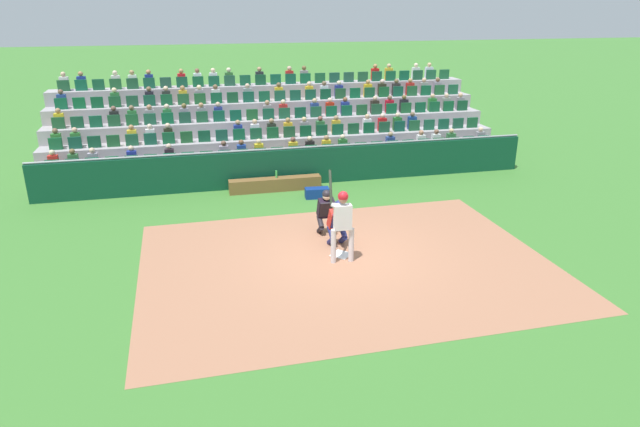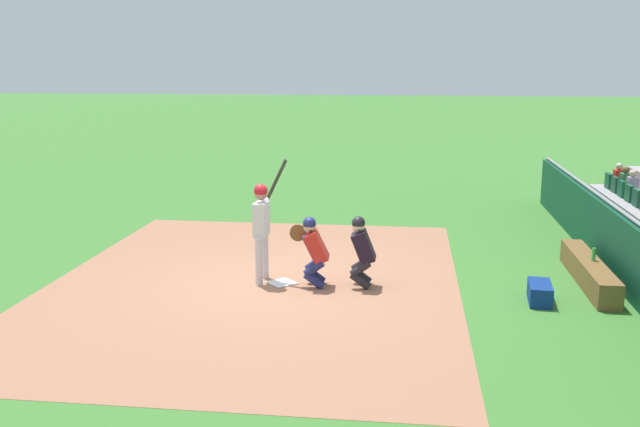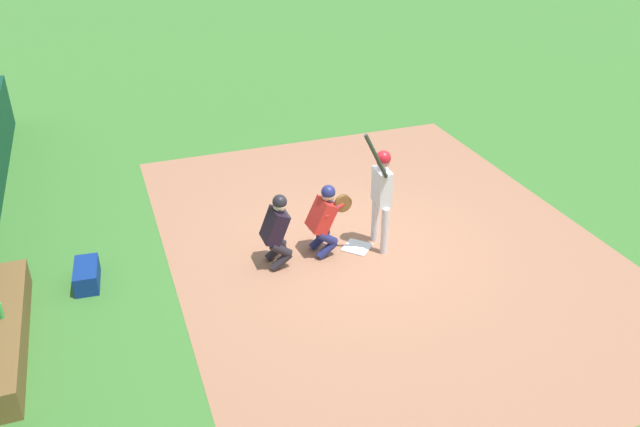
# 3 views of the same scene
# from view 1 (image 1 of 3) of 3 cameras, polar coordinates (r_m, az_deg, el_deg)

# --- Properties ---
(ground_plane) EXTENTS (160.00, 160.00, 0.00)m
(ground_plane) POSITION_cam_1_polar(r_m,az_deg,el_deg) (14.06, 2.15, -4.25)
(ground_plane) COLOR #3D772F
(infield_dirt_patch) EXTENTS (9.79, 7.41, 0.01)m
(infield_dirt_patch) POSITION_cam_1_polar(r_m,az_deg,el_deg) (13.62, 2.72, -5.09)
(infield_dirt_patch) COLOR #A56D50
(infield_dirt_patch) RESTS_ON ground_plane
(home_plate_marker) EXTENTS (0.62, 0.62, 0.02)m
(home_plate_marker) POSITION_cam_1_polar(r_m,az_deg,el_deg) (14.05, 2.15, -4.19)
(home_plate_marker) COLOR white
(home_plate_marker) RESTS_ON infield_dirt_patch
(batter_at_plate) EXTENTS (0.59, 0.58, 2.23)m
(batter_at_plate) POSITION_cam_1_polar(r_m,az_deg,el_deg) (13.27, 2.27, -0.52)
(batter_at_plate) COLOR silver
(batter_at_plate) RESTS_ON ground_plane
(catcher_crouching) EXTENTS (0.49, 0.73, 1.28)m
(catcher_crouching) POSITION_cam_1_polar(r_m,az_deg,el_deg) (14.30, 1.77, -0.69)
(catcher_crouching) COLOR navy
(catcher_crouching) RESTS_ON ground_plane
(home_plate_umpire) EXTENTS (0.47, 0.46, 1.30)m
(home_plate_umpire) POSITION_cam_1_polar(r_m,az_deg,el_deg) (15.06, 0.62, 0.40)
(home_plate_umpire) COLOR black
(home_plate_umpire) RESTS_ON ground_plane
(dugout_wall) EXTENTS (16.97, 0.24, 1.33)m
(dugout_wall) POSITION_cam_1_polar(r_m,az_deg,el_deg) (19.38, -2.64, 4.79)
(dugout_wall) COLOR #0E412B
(dugout_wall) RESTS_ON ground_plane
(dugout_bench) EXTENTS (3.08, 0.40, 0.44)m
(dugout_bench) POSITION_cam_1_polar(r_m,az_deg,el_deg) (18.85, -4.57, 2.98)
(dugout_bench) COLOR brown
(dugout_bench) RESTS_ON ground_plane
(water_bottle_on_bench) EXTENTS (0.07, 0.07, 0.24)m
(water_bottle_on_bench) POSITION_cam_1_polar(r_m,az_deg,el_deg) (18.81, -4.46, 4.01)
(water_bottle_on_bench) COLOR green
(water_bottle_on_bench) RESTS_ON dugout_bench
(equipment_duffel_bag) EXTENTS (0.79, 0.42, 0.33)m
(equipment_duffel_bag) POSITION_cam_1_polar(r_m,az_deg,el_deg) (18.11, -0.30, 2.11)
(equipment_duffel_bag) COLOR navy
(equipment_duffel_bag) RESTS_ON ground_plane
(bleacher_stand) EXTENTS (17.43, 4.92, 3.41)m
(bleacher_stand) POSITION_cam_1_polar(r_m,az_deg,el_deg) (23.42, -4.72, 8.50)
(bleacher_stand) COLOR #9E979C
(bleacher_stand) RESTS_ON ground_plane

